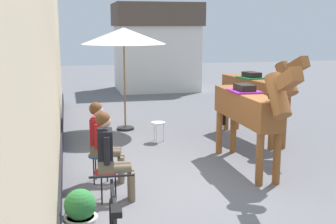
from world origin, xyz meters
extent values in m
plane|color=slate|center=(0.00, 3.00, 0.00)|extent=(40.00, 40.00, 0.00)
cube|color=#CCB793|center=(-2.55, 1.50, 1.70)|extent=(0.30, 14.00, 3.40)
cube|color=black|center=(-2.53, 1.50, 0.18)|extent=(0.34, 14.00, 0.36)
cube|color=silver|center=(1.40, 11.14, 1.30)|extent=(3.20, 2.40, 2.60)
cube|color=brown|center=(1.40, 11.14, 3.05)|extent=(3.40, 2.60, 0.90)
cylinder|color=red|center=(-1.70, -0.24, 0.46)|extent=(0.34, 0.34, 0.03)
cylinder|color=black|center=(-1.56, -0.25, 0.22)|extent=(0.02, 0.02, 0.45)
cylinder|color=black|center=(-1.76, -0.12, 0.22)|extent=(0.02, 0.02, 0.45)
cylinder|color=black|center=(-1.78, -0.36, 0.22)|extent=(0.02, 0.02, 0.45)
cube|color=brown|center=(-1.70, -0.24, 0.58)|extent=(0.26, 0.34, 0.20)
cube|color=black|center=(-1.70, -0.24, 0.90)|extent=(0.24, 0.35, 0.44)
sphere|color=tan|center=(-1.70, -0.24, 1.25)|extent=(0.20, 0.20, 0.20)
sphere|color=#593319|center=(-1.72, -0.24, 1.28)|extent=(0.22, 0.22, 0.22)
cylinder|color=brown|center=(-1.50, -0.18, 0.53)|extent=(0.39, 0.16, 0.13)
cylinder|color=brown|center=(-1.31, -0.19, 0.23)|extent=(0.11, 0.11, 0.46)
cylinder|color=brown|center=(-1.51, -0.34, 0.53)|extent=(0.39, 0.16, 0.13)
cylinder|color=brown|center=(-1.32, -0.35, 0.23)|extent=(0.11, 0.11, 0.46)
cylinder|color=black|center=(-1.66, -0.04, 0.85)|extent=(0.09, 0.09, 0.42)
cylinder|color=black|center=(-1.69, -0.44, 0.85)|extent=(0.09, 0.09, 0.42)
cylinder|color=#194C99|center=(-1.74, 0.62, 0.46)|extent=(0.34, 0.34, 0.03)
cylinder|color=black|center=(-1.61, 0.59, 0.22)|extent=(0.02, 0.02, 0.45)
cylinder|color=black|center=(-1.79, 0.75, 0.22)|extent=(0.02, 0.02, 0.45)
cylinder|color=black|center=(-1.84, 0.52, 0.22)|extent=(0.02, 0.02, 0.45)
cube|color=brown|center=(-1.74, 0.62, 0.58)|extent=(0.30, 0.36, 0.20)
cube|color=maroon|center=(-1.74, 0.62, 0.90)|extent=(0.28, 0.38, 0.44)
sphere|color=tan|center=(-1.74, 0.62, 1.25)|extent=(0.20, 0.20, 0.20)
sphere|color=#593319|center=(-1.76, 0.63, 1.28)|extent=(0.22, 0.22, 0.22)
cylinder|color=brown|center=(-1.54, 0.66, 0.53)|extent=(0.40, 0.20, 0.13)
cylinder|color=brown|center=(-1.36, 0.63, 0.23)|extent=(0.11, 0.11, 0.46)
cylinder|color=brown|center=(-1.57, 0.51, 0.53)|extent=(0.40, 0.20, 0.13)
cylinder|color=brown|center=(-1.39, 0.47, 0.23)|extent=(0.11, 0.11, 0.46)
cylinder|color=maroon|center=(-1.69, 0.81, 0.85)|extent=(0.09, 0.09, 0.42)
cylinder|color=maroon|center=(-1.76, 0.42, 0.85)|extent=(0.09, 0.09, 0.42)
cube|color=brown|center=(1.00, 0.83, 1.16)|extent=(0.46, 2.20, 0.52)
cylinder|color=brown|center=(1.16, -0.14, 0.45)|extent=(0.13, 0.13, 0.90)
cylinder|color=brown|center=(0.85, -0.15, 0.45)|extent=(0.13, 0.13, 0.90)
cylinder|color=brown|center=(1.14, 1.80, 0.45)|extent=(0.13, 0.13, 0.90)
cylinder|color=brown|center=(0.83, 1.79, 0.45)|extent=(0.13, 0.13, 0.90)
cylinder|color=brown|center=(1.01, -0.37, 1.55)|extent=(0.29, 0.63, 0.73)
cube|color=brown|center=(1.01, -0.71, 1.86)|extent=(0.19, 0.53, 0.40)
cube|color=black|center=(1.01, -0.35, 1.69)|extent=(0.05, 0.63, 0.48)
cylinder|color=black|center=(0.99, 1.97, 0.89)|extent=(0.10, 0.10, 0.65)
cube|color=#8C1E8C|center=(1.00, 0.93, 1.44)|extent=(0.51, 0.60, 0.03)
cube|color=black|center=(1.00, 0.93, 1.51)|extent=(0.28, 0.44, 0.12)
cube|color=brown|center=(2.01, 2.79, 1.16)|extent=(0.79, 2.24, 0.52)
cylinder|color=brown|center=(2.32, 1.85, 0.45)|extent=(0.13, 0.13, 0.90)
cylinder|color=brown|center=(2.02, 1.80, 0.45)|extent=(0.13, 0.13, 0.90)
cylinder|color=brown|center=(2.01, 3.77, 0.45)|extent=(0.13, 0.13, 0.90)
cylinder|color=brown|center=(1.70, 3.72, 0.45)|extent=(0.13, 0.13, 0.90)
cylinder|color=brown|center=(2.21, 1.61, 1.55)|extent=(0.38, 0.67, 0.73)
cube|color=brown|center=(2.26, 1.27, 1.86)|extent=(0.26, 0.55, 0.40)
cube|color=black|center=(2.20, 1.63, 1.69)|extent=(0.14, 0.63, 0.48)
cylinder|color=black|center=(1.83, 3.92, 0.89)|extent=(0.11, 0.11, 0.65)
cube|color=#197238|center=(2.00, 2.89, 1.44)|extent=(0.59, 0.67, 0.03)
cube|color=black|center=(2.00, 2.89, 1.51)|extent=(0.35, 0.48, 0.12)
cylinder|color=beige|center=(-2.12, -1.35, 0.26)|extent=(0.43, 0.43, 0.04)
sphere|color=#2D7A38|center=(-2.12, -1.35, 0.44)|extent=(0.40, 0.40, 0.40)
cylinder|color=black|center=(-1.78, -2.21, 0.67)|extent=(0.06, 0.50, 0.60)
cylinder|color=black|center=(-1.79, -2.38, 0.93)|extent=(0.08, 0.80, 0.09)
cylinder|color=black|center=(-1.77, -1.95, 0.66)|extent=(0.04, 0.09, 0.60)
cylinder|color=black|center=(-1.77, -1.98, 1.01)|extent=(0.50, 0.05, 0.03)
cube|color=black|center=(-1.81, -2.78, 0.95)|extent=(0.11, 0.20, 0.06)
cylinder|color=black|center=(-0.80, 4.34, 0.03)|extent=(0.44, 0.44, 0.06)
cylinder|color=olive|center=(-0.80, 4.34, 1.10)|extent=(0.04, 0.04, 2.20)
cone|color=silver|center=(-0.80, 4.34, 2.38)|extent=(2.10, 2.10, 0.40)
cylinder|color=white|center=(-0.22, 2.97, 0.45)|extent=(0.32, 0.32, 0.03)
cylinder|color=silver|center=(-0.09, 2.97, 0.22)|extent=(0.02, 0.02, 0.43)
cylinder|color=silver|center=(-0.29, 3.09, 0.22)|extent=(0.02, 0.02, 0.43)
cylinder|color=silver|center=(-0.29, 2.86, 0.22)|extent=(0.02, 0.02, 0.43)
camera|label=1|loc=(-2.20, -6.59, 2.64)|focal=46.85mm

